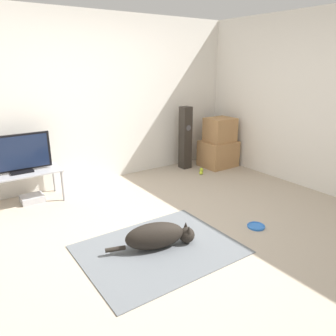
% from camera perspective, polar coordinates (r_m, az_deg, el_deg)
% --- Properties ---
extents(ground_plane, '(12.00, 12.00, 0.00)m').
position_cam_1_polar(ground_plane, '(3.74, -0.39, -11.25)').
color(ground_plane, '#B2A38E').
extents(wall_back, '(8.00, 0.06, 2.55)m').
position_cam_1_polar(wall_back, '(5.17, -13.91, 11.30)').
color(wall_back, silver).
rests_on(wall_back, ground_plane).
extents(wall_right, '(0.06, 8.00, 2.55)m').
position_cam_1_polar(wall_right, '(5.23, 24.28, 10.33)').
color(wall_right, silver).
rests_on(wall_right, ground_plane).
extents(area_rug, '(1.54, 1.20, 0.01)m').
position_cam_1_polar(area_rug, '(3.44, -1.54, -13.97)').
color(area_rug, slate).
rests_on(area_rug, ground_plane).
extents(dog, '(0.91, 0.40, 0.28)m').
position_cam_1_polar(dog, '(3.40, -1.76, -11.71)').
color(dog, black).
rests_on(dog, area_rug).
extents(frisbee, '(0.21, 0.21, 0.03)m').
position_cam_1_polar(frisbee, '(3.99, 15.09, -9.75)').
color(frisbee, blue).
rests_on(frisbee, ground_plane).
extents(cardboard_box_lower, '(0.60, 0.51, 0.47)m').
position_cam_1_polar(cardboard_box_lower, '(6.07, 8.71, 2.50)').
color(cardboard_box_lower, '#A87A4C').
rests_on(cardboard_box_lower, ground_plane).
extents(cardboard_box_upper, '(0.49, 0.41, 0.42)m').
position_cam_1_polar(cardboard_box_upper, '(5.97, 9.05, 6.61)').
color(cardboard_box_upper, '#A87A4C').
rests_on(cardboard_box_upper, cardboard_box_lower).
extents(floor_speaker, '(0.17, 0.18, 1.10)m').
position_cam_1_polar(floor_speaker, '(5.83, 3.04, 5.26)').
color(floor_speaker, '#2D2823').
rests_on(floor_speaker, ground_plane).
extents(tv_stand, '(0.97, 0.48, 0.44)m').
position_cam_1_polar(tv_stand, '(4.75, -24.05, -1.25)').
color(tv_stand, '#A8A8AD').
rests_on(tv_stand, ground_plane).
extents(tv, '(0.80, 0.20, 0.51)m').
position_cam_1_polar(tv, '(4.67, -24.52, 2.25)').
color(tv, black).
rests_on(tv, tv_stand).
extents(tennis_ball_by_boxes, '(0.07, 0.07, 0.07)m').
position_cam_1_polar(tennis_ball_by_boxes, '(5.77, 5.84, -0.28)').
color(tennis_ball_by_boxes, '#C6E033').
rests_on(tennis_ball_by_boxes, ground_plane).
extents(tennis_ball_near_speaker, '(0.07, 0.07, 0.07)m').
position_cam_1_polar(tennis_ball_near_speaker, '(5.60, 5.78, -0.83)').
color(tennis_ball_near_speaker, '#C6E033').
rests_on(tennis_ball_near_speaker, ground_plane).
extents(game_console, '(0.30, 0.25, 0.09)m').
position_cam_1_polar(game_console, '(4.88, -22.55, -4.94)').
color(game_console, '#B7B7BC').
rests_on(game_console, ground_plane).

